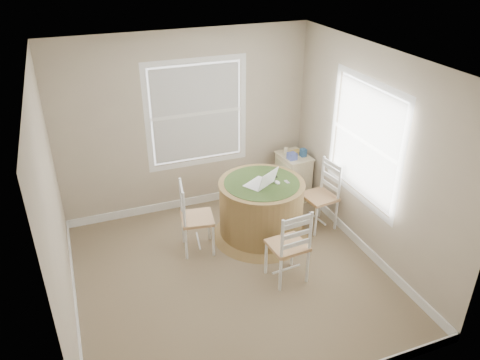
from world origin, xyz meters
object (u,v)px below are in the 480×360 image
round_table (261,207)px  chair_near (288,245)px  chair_right (319,197)px  laptop (261,183)px  chair_left (197,218)px  corner_chest (293,176)px

round_table → chair_near: 0.94m
chair_right → laptop: size_ratio=2.05×
chair_left → chair_near: 1.24m
chair_near → laptop: bearing=-96.6°
round_table → chair_right: 0.84m
round_table → chair_near: bearing=-99.2°
corner_chest → round_table: bearing=-143.2°
chair_left → chair_near: bearing=-129.5°
round_table → chair_near: (-0.07, -0.93, 0.03)m
chair_left → chair_right: (1.72, -0.08, 0.00)m
chair_right → chair_near: bearing=-54.0°
round_table → chair_left: 0.89m
chair_near → chair_right: size_ratio=1.00×
chair_near → chair_right: 1.24m
laptop → chair_left: bearing=-35.0°
round_table → laptop: laptop is taller
chair_near → corner_chest: chair_near is taller
round_table → chair_near: size_ratio=1.38×
corner_chest → laptop: bearing=-142.4°
corner_chest → chair_near: bearing=-123.8°
round_table → chair_left: size_ratio=1.38×
round_table → chair_right: chair_right is taller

